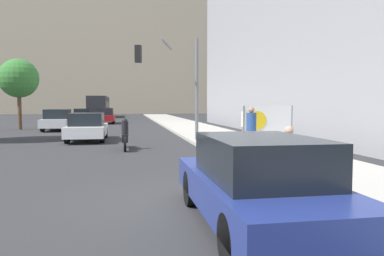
{
  "coord_description": "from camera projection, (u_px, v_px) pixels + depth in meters",
  "views": [
    {
      "loc": [
        -1.2,
        -6.79,
        1.86
      ],
      "look_at": [
        0.55,
        3.14,
        1.23
      ],
      "focal_mm": 35.0,
      "sensor_mm": 36.0,
      "label": 1
    }
  ],
  "objects": [
    {
      "name": "motorcycle_on_road",
      "position": [
        125.0,
        136.0,
        15.52
      ],
      "size": [
        0.28,
        2.25,
        1.29
      ],
      "color": "black",
      "rests_on": "ground_plane"
    },
    {
      "name": "city_bus_on_road",
      "position": [
        99.0,
        105.0,
        55.49
      ],
      "size": [
        2.55,
        11.96,
        3.04
      ],
      "color": "#232328",
      "rests_on": "ground_plane"
    },
    {
      "name": "car_on_road_far_lane",
      "position": [
        82.0,
        114.0,
        45.31
      ],
      "size": [
        1.78,
        4.28,
        1.38
      ],
      "color": "black",
      "rests_on": "ground_plane"
    },
    {
      "name": "sidewalk_curb",
      "position": [
        212.0,
        134.0,
        22.4
      ],
      "size": [
        3.98,
        90.0,
        0.14
      ],
      "primitive_type": "cube",
      "color": "#B7B2A8",
      "rests_on": "ground_plane"
    },
    {
      "name": "protest_banner",
      "position": [
        267.0,
        127.0,
        14.01
      ],
      "size": [
        1.95,
        0.06,
        1.68
      ],
      "color": "slate",
      "rests_on": "sidewalk_curb"
    },
    {
      "name": "car_on_road_nearest",
      "position": [
        87.0,
        127.0,
        19.27
      ],
      "size": [
        1.85,
        4.59,
        1.43
      ],
      "color": "white",
      "rests_on": "ground_plane"
    },
    {
      "name": "jogger_on_sidewalk",
      "position": [
        251.0,
        131.0,
        12.65
      ],
      "size": [
        0.34,
        0.34,
        1.65
      ],
      "rotation": [
        0.0,
        0.0,
        3.79
      ],
      "color": "#334775",
      "rests_on": "sidewalk_curb"
    },
    {
      "name": "car_on_road_distant",
      "position": [
        106.0,
        116.0,
        36.73
      ],
      "size": [
        1.71,
        4.56,
        1.52
      ],
      "color": "maroon",
      "rests_on": "ground_plane"
    },
    {
      "name": "seated_protester",
      "position": [
        289.0,
        149.0,
        9.06
      ],
      "size": [
        0.91,
        0.77,
        1.2
      ],
      "rotation": [
        0.0,
        0.0,
        -0.06
      ],
      "color": "#474C56",
      "rests_on": "sidewalk_curb"
    },
    {
      "name": "traffic_light_pole",
      "position": [
        173.0,
        71.0,
        18.25
      ],
      "size": [
        3.05,
        2.82,
        4.92
      ],
      "color": "slate",
      "rests_on": "sidewalk_curb"
    },
    {
      "name": "parked_car_curbside",
      "position": [
        257.0,
        182.0,
        5.62
      ],
      "size": [
        1.73,
        4.38,
        1.39
      ],
      "color": "navy",
      "rests_on": "ground_plane"
    },
    {
      "name": "pedestrian_behind",
      "position": [
        245.0,
        126.0,
        15.4
      ],
      "size": [
        0.34,
        0.34,
        1.65
      ],
      "rotation": [
        0.0,
        0.0,
        1.87
      ],
      "color": "#756651",
      "rests_on": "sidewalk_curb"
    },
    {
      "name": "building_backdrop_far",
      "position": [
        121.0,
        20.0,
        79.56
      ],
      "size": [
        52.0,
        12.0,
        39.63
      ],
      "color": "tan",
      "rests_on": "ground_plane"
    },
    {
      "name": "street_tree_midblock",
      "position": [
        19.0,
        79.0,
        27.67
      ],
      "size": [
        2.88,
        2.88,
        5.25
      ],
      "color": "brown",
      "rests_on": "ground_plane"
    },
    {
      "name": "car_on_road_midblock",
      "position": [
        58.0,
        120.0,
        26.99
      ],
      "size": [
        1.8,
        4.72,
        1.52
      ],
      "color": "silver",
      "rests_on": "ground_plane"
    },
    {
      "name": "ground_plane",
      "position": [
        192.0,
        204.0,
        7.0
      ],
      "size": [
        160.0,
        160.0,
        0.0
      ],
      "primitive_type": "plane",
      "color": "#303033"
    }
  ]
}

